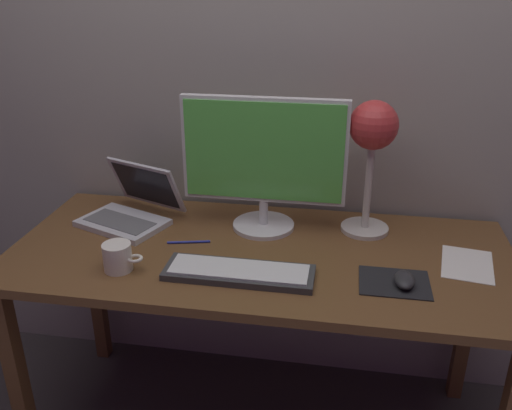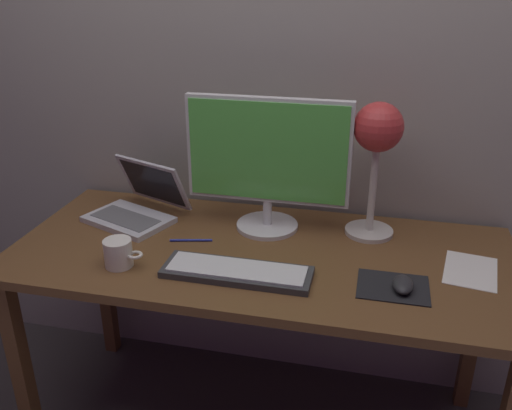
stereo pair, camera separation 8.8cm
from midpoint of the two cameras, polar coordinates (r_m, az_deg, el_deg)
back_wall at (r=1.95m, az=1.09°, el=15.64°), size 4.80×0.06×2.60m
desk at (r=1.79m, az=-1.00°, el=-7.02°), size 1.60×0.70×0.74m
monitor at (r=1.80m, az=-0.58°, el=4.84°), size 0.55×0.21×0.46m
keyboard_main at (r=1.61m, az=-3.36°, el=-7.03°), size 0.44×0.14×0.03m
laptop at (r=1.99m, az=-13.86°, el=0.05°), size 0.37×0.36×0.20m
desk_lamp at (r=1.78m, az=10.69°, el=6.95°), size 0.16×0.16×0.45m
mousepad at (r=1.62m, az=12.74°, el=-7.93°), size 0.20×0.16×0.00m
mouse at (r=1.60m, az=13.71°, el=-7.62°), size 0.06×0.10×0.03m
coffee_mug at (r=1.68m, az=-15.66°, el=-5.28°), size 0.12×0.09×0.09m
paper_sheet_near_mouse at (r=1.77m, az=19.87°, el=-5.85°), size 0.18×0.23×0.00m
pen at (r=1.81m, az=-8.42°, el=-3.87°), size 0.14×0.04×0.01m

